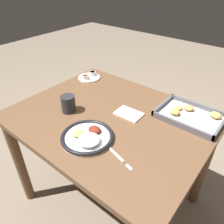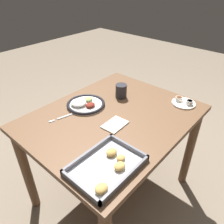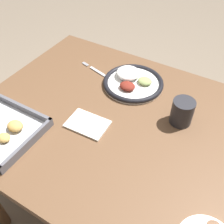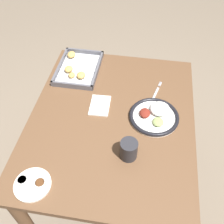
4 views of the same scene
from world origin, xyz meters
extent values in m
plane|color=#7A6B59|center=(0.00, 0.00, 0.00)|extent=(8.00, 8.00, 0.00)
cube|color=brown|center=(0.00, 0.00, 0.71)|extent=(1.02, 0.82, 0.03)
cylinder|color=brown|center=(0.46, -0.36, 0.35)|extent=(0.06, 0.06, 0.69)
cylinder|color=brown|center=(0.46, 0.36, 0.35)|extent=(0.06, 0.06, 0.69)
cylinder|color=white|center=(0.03, -0.21, 0.73)|extent=(0.24, 0.24, 0.01)
torus|color=black|center=(0.03, -0.21, 0.74)|extent=(0.25, 0.25, 0.02)
ellipsoid|color=white|center=(0.07, -0.23, 0.75)|extent=(0.10, 0.10, 0.03)
ellipsoid|color=maroon|center=(0.03, -0.16, 0.75)|extent=(0.06, 0.05, 0.03)
ellipsoid|color=#8C9E5B|center=(-0.01, -0.23, 0.75)|extent=(0.06, 0.05, 0.02)
cube|color=#B2B2B7|center=(0.17, -0.20, 0.73)|extent=(0.16, 0.05, 0.00)
cylinder|color=#B2B2B7|center=(0.28, -0.23, 0.73)|extent=(0.03, 0.01, 0.00)
cylinder|color=#B2B2B7|center=(0.28, -0.23, 0.73)|extent=(0.03, 0.01, 0.00)
cylinder|color=#B2B2B7|center=(0.28, -0.23, 0.73)|extent=(0.03, 0.01, 0.00)
cylinder|color=#B2B2B7|center=(0.29, -0.22, 0.73)|extent=(0.03, 0.01, 0.00)
cylinder|color=white|center=(-0.41, 0.26, 0.73)|extent=(0.15, 0.15, 0.01)
cylinder|color=silver|center=(-0.41, 0.22, 0.75)|extent=(0.05, 0.05, 0.03)
cylinder|color=#593319|center=(-0.41, 0.22, 0.76)|extent=(0.04, 0.04, 0.01)
cylinder|color=silver|center=(-0.41, 0.30, 0.75)|extent=(0.04, 0.04, 0.03)
cylinder|color=#C67F23|center=(-0.41, 0.30, 0.76)|extent=(0.04, 0.04, 0.01)
cube|color=#595960|center=(0.33, 0.25, 0.73)|extent=(0.33, 0.24, 0.01)
cube|color=silver|center=(0.33, 0.25, 0.73)|extent=(0.30, 0.22, 0.00)
cube|color=#595960|center=(0.33, 0.14, 0.74)|extent=(0.33, 0.01, 0.03)
cube|color=#595960|center=(0.33, 0.36, 0.74)|extent=(0.33, 0.01, 0.03)
cube|color=#595960|center=(0.18, 0.25, 0.74)|extent=(0.01, 0.24, 0.03)
cube|color=#595960|center=(0.49, 0.25, 0.74)|extent=(0.01, 0.24, 0.03)
ellipsoid|color=tan|center=(0.44, 0.32, 0.75)|extent=(0.06, 0.05, 0.03)
ellipsoid|color=tan|center=(0.26, 0.22, 0.75)|extent=(0.06, 0.05, 0.03)
ellipsoid|color=tan|center=(0.26, 0.27, 0.74)|extent=(0.04, 0.04, 0.02)
ellipsoid|color=tan|center=(0.30, 0.30, 0.75)|extent=(0.05, 0.05, 0.03)
cylinder|color=#28282D|center=(-0.21, -0.11, 0.77)|extent=(0.08, 0.08, 0.09)
cube|color=silver|center=(0.07, 0.07, 0.73)|extent=(0.15, 0.11, 0.01)
camera|label=1|loc=(0.61, -0.73, 1.40)|focal=35.00mm
camera|label=2|loc=(0.83, 0.72, 1.47)|focal=35.00mm
camera|label=3|loc=(-0.33, 0.57, 1.41)|focal=42.00mm
camera|label=4|loc=(-0.84, -0.14, 1.72)|focal=42.00mm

